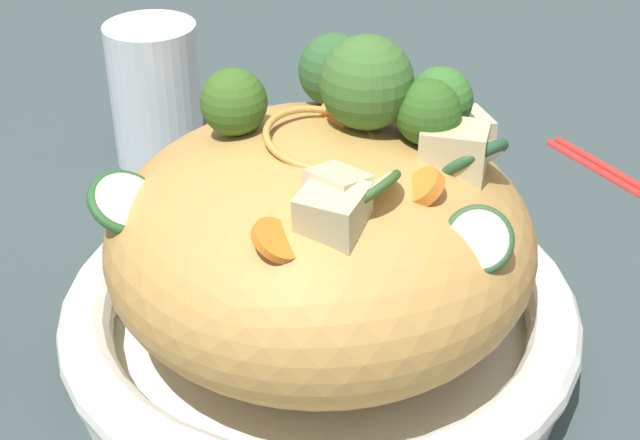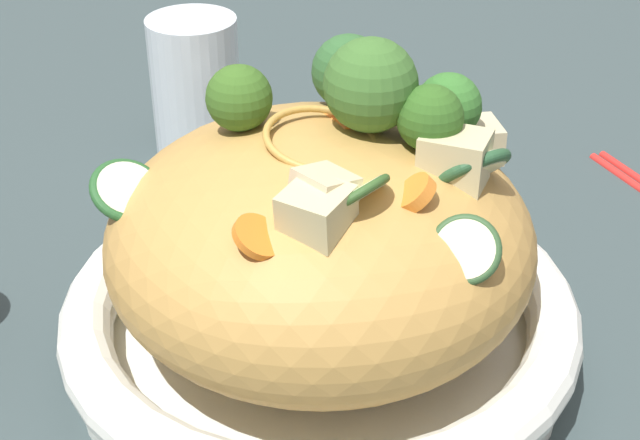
% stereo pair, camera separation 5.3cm
% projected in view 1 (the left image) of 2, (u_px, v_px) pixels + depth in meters
% --- Properties ---
extents(ground_plane, '(3.00, 3.00, 0.00)m').
position_uv_depth(ground_plane, '(320.00, 355.00, 0.58)').
color(ground_plane, '#344243').
extents(serving_bowl, '(0.31, 0.31, 0.05)m').
position_uv_depth(serving_bowl, '(320.00, 320.00, 0.57)').
color(serving_bowl, white).
rests_on(serving_bowl, ground_plane).
extents(noodle_heap, '(0.24, 0.24, 0.14)m').
position_uv_depth(noodle_heap, '(320.00, 239.00, 0.54)').
color(noodle_heap, '#B88B45').
rests_on(noodle_heap, serving_bowl).
extents(broccoli_florets, '(0.12, 0.15, 0.08)m').
position_uv_depth(broccoli_florets, '(360.00, 91.00, 0.52)').
color(broccoli_florets, '#95B274').
rests_on(broccoli_florets, serving_bowl).
extents(carrot_coins, '(0.14, 0.10, 0.03)m').
position_uv_depth(carrot_coins, '(351.00, 162.00, 0.49)').
color(carrot_coins, orange).
rests_on(carrot_coins, serving_bowl).
extents(zucchini_slices, '(0.14, 0.23, 0.05)m').
position_uv_depth(zucchini_slices, '(358.00, 191.00, 0.49)').
color(zucchini_slices, beige).
rests_on(zucchini_slices, serving_bowl).
extents(chicken_chunks, '(0.17, 0.08, 0.04)m').
position_uv_depth(chicken_chunks, '(413.00, 165.00, 0.49)').
color(chicken_chunks, beige).
rests_on(chicken_chunks, serving_bowl).
extents(drinking_glass, '(0.07, 0.07, 0.12)m').
position_uv_depth(drinking_glass, '(156.00, 94.00, 0.77)').
color(drinking_glass, silver).
rests_on(drinking_glass, ground_plane).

